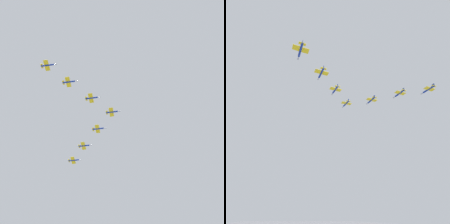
{
  "view_description": "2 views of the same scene",
  "coord_description": "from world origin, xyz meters",
  "views": [
    {
      "loc": [
        -104.09,
        57.75,
        2.95
      ],
      "look_at": [
        5.47,
        -18.59,
        214.86
      ],
      "focal_mm": 44.34,
      "sensor_mm": 36.0,
      "label": 1
    },
    {
      "loc": [
        128.29,
        28.23,
        138.58
      ],
      "look_at": [
        -6.05,
        -31.98,
        214.25
      ],
      "focal_mm": 26.17,
      "sensor_mm": 36.0,
      "label": 2
    }
  ],
  "objects": [
    {
      "name": "jet_center_rear",
      "position": [
        74.96,
        -19.78,
        214.39
      ],
      "size": [
        10.9,
        11.52,
        2.79
      ],
      "rotation": [
        0.0,
        0.0,
        2.4
      ],
      "color": "navy"
    },
    {
      "name": "jet_port_inner",
      "position": [
        28.64,
        -18.98,
        215.7
      ],
      "size": [
        10.9,
        11.52,
        2.79
      ],
      "rotation": [
        0.0,
        0.0,
        2.4
      ],
      "color": "navy"
    },
    {
      "name": "jet_port_trail",
      "position": [
        -1.4,
        50.57,
        215.36
      ],
      "size": [
        10.9,
        11.52,
        2.79
      ],
      "rotation": [
        0.0,
        0.0,
        2.4
      ],
      "color": "navy"
    },
    {
      "name": "jet_lead",
      "position": [
        5.27,
        -18.8,
        214.87
      ],
      "size": [
        10.9,
        11.52,
        2.79
      ],
      "rotation": [
        0.0,
        0.0,
        2.4
      ],
      "color": "navy"
    },
    {
      "name": "jet_port_outer",
      "position": [
        52.71,
        -18.39,
        214.19
      ],
      "size": [
        10.9,
        11.52,
        2.79
      ],
      "rotation": [
        0.0,
        0.0,
        2.4
      ],
      "color": "navy"
    },
    {
      "name": "jet_starboard_outer",
      "position": [
        1.8,
        28.51,
        215.55
      ],
      "size": [
        10.9,
        11.52,
        2.79
      ],
      "rotation": [
        0.0,
        0.0,
        2.4
      ],
      "color": "navy"
    },
    {
      "name": "jet_starboard_inner",
      "position": [
        3.18,
        4.47,
        214.05
      ],
      "size": [
        10.9,
        11.52,
        2.79
      ],
      "rotation": [
        0.0,
        0.0,
        2.4
      ],
      "color": "navy"
    }
  ]
}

